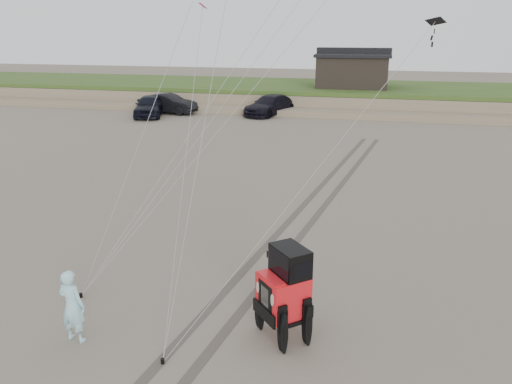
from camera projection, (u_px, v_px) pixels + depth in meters
ground at (161, 337)px, 11.24m from camera, size 160.00×160.00×0.00m
dune_ridge at (330, 96)px, 45.61m from camera, size 160.00×14.25×1.73m
cabin at (353, 69)px, 43.95m from camera, size 6.40×5.40×3.35m
truck_a at (150, 106)px, 39.44m from camera, size 3.25×5.31×1.69m
truck_b at (168, 104)px, 40.88m from camera, size 5.01×2.25×1.60m
truck_c at (270, 105)px, 40.12m from camera, size 4.00×5.81×1.56m
jeep at (283, 303)px, 10.99m from camera, size 4.77×4.58×1.72m
man at (72, 306)px, 10.87m from camera, size 0.67×0.48×1.71m
stake_main at (81, 295)px, 12.87m from camera, size 0.08×0.08×0.12m
stake_aux at (163, 361)px, 10.32m from camera, size 0.08×0.08×0.12m
tire_tracks at (302, 219)px, 18.18m from camera, size 5.22×29.74×0.01m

